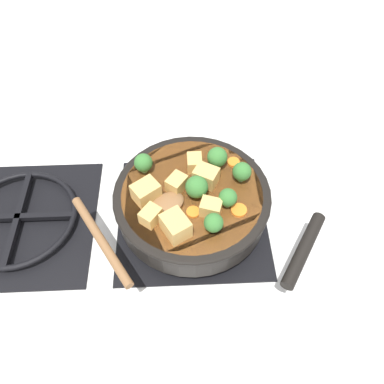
# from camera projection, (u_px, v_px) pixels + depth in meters

# --- Properties ---
(ground_plane) EXTENTS (2.40, 2.40, 0.00)m
(ground_plane) POSITION_uv_depth(u_px,v_px,m) (192.00, 216.00, 0.80)
(ground_plane) COLOR silver
(front_burner_grate) EXTENTS (0.31, 0.31, 0.03)m
(front_burner_grate) POSITION_uv_depth(u_px,v_px,m) (192.00, 213.00, 0.79)
(front_burner_grate) COLOR black
(front_burner_grate) RESTS_ON ground_plane
(rear_burner_grate) EXTENTS (0.31, 0.31, 0.03)m
(rear_burner_grate) POSITION_uv_depth(u_px,v_px,m) (19.00, 219.00, 0.78)
(rear_burner_grate) COLOR black
(rear_burner_grate) RESTS_ON ground_plane
(skillet_pan) EXTENTS (0.36, 0.40, 0.06)m
(skillet_pan) POSITION_uv_depth(u_px,v_px,m) (193.00, 200.00, 0.75)
(skillet_pan) COLOR black
(skillet_pan) RESTS_ON front_burner_grate
(wooden_spoon) EXTENTS (0.20, 0.22, 0.02)m
(wooden_spoon) POSITION_uv_depth(u_px,v_px,m) (133.00, 222.00, 0.68)
(wooden_spoon) COLOR brown
(wooden_spoon) RESTS_ON skillet_pan
(tofu_cube_center_large) EXTENTS (0.06, 0.06, 0.04)m
(tofu_cube_center_large) POSITION_uv_depth(u_px,v_px,m) (176.00, 226.00, 0.66)
(tofu_cube_center_large) COLOR tan
(tofu_cube_center_large) RESTS_ON skillet_pan
(tofu_cube_near_handle) EXTENTS (0.05, 0.06, 0.04)m
(tofu_cube_near_handle) POSITION_uv_depth(u_px,v_px,m) (206.00, 176.00, 0.73)
(tofu_cube_near_handle) COLOR tan
(tofu_cube_near_handle) RESTS_ON skillet_pan
(tofu_cube_east_chunk) EXTENTS (0.05, 0.05, 0.03)m
(tofu_cube_east_chunk) POSITION_uv_depth(u_px,v_px,m) (177.00, 183.00, 0.72)
(tofu_cube_east_chunk) COLOR tan
(tofu_cube_east_chunk) RESTS_ON skillet_pan
(tofu_cube_west_chunk) EXTENTS (0.05, 0.05, 0.03)m
(tofu_cube_west_chunk) POSITION_uv_depth(u_px,v_px,m) (151.00, 216.00, 0.68)
(tofu_cube_west_chunk) COLOR tan
(tofu_cube_west_chunk) RESTS_ON skillet_pan
(tofu_cube_back_piece) EXTENTS (0.04, 0.03, 0.03)m
(tofu_cube_back_piece) POSITION_uv_depth(u_px,v_px,m) (195.00, 163.00, 0.75)
(tofu_cube_back_piece) COLOR tan
(tofu_cube_back_piece) RESTS_ON skillet_pan
(tofu_cube_front_piece) EXTENTS (0.04, 0.05, 0.03)m
(tofu_cube_front_piece) POSITION_uv_depth(u_px,v_px,m) (211.00, 208.00, 0.69)
(tofu_cube_front_piece) COLOR tan
(tofu_cube_front_piece) RESTS_ON skillet_pan
(tofu_cube_mid_small) EXTENTS (0.06, 0.06, 0.04)m
(tofu_cube_mid_small) POSITION_uv_depth(u_px,v_px,m) (146.00, 192.00, 0.70)
(tofu_cube_mid_small) COLOR tan
(tofu_cube_mid_small) RESTS_ON skillet_pan
(broccoli_floret_near_spoon) EXTENTS (0.03, 0.03, 0.04)m
(broccoli_floret_near_spoon) POSITION_uv_depth(u_px,v_px,m) (228.00, 198.00, 0.69)
(broccoli_floret_near_spoon) COLOR #709956
(broccoli_floret_near_spoon) RESTS_ON skillet_pan
(broccoli_floret_center_top) EXTENTS (0.04, 0.04, 0.04)m
(broccoli_floret_center_top) POSITION_uv_depth(u_px,v_px,m) (143.00, 163.00, 0.74)
(broccoli_floret_center_top) COLOR #709956
(broccoli_floret_center_top) RESTS_ON skillet_pan
(broccoli_floret_east_rim) EXTENTS (0.04, 0.04, 0.04)m
(broccoli_floret_east_rim) POSITION_uv_depth(u_px,v_px,m) (242.00, 172.00, 0.73)
(broccoli_floret_east_rim) COLOR #709956
(broccoli_floret_east_rim) RESTS_ON skillet_pan
(broccoli_floret_west_rim) EXTENTS (0.04, 0.04, 0.05)m
(broccoli_floret_west_rim) POSITION_uv_depth(u_px,v_px,m) (197.00, 187.00, 0.70)
(broccoli_floret_west_rim) COLOR #709956
(broccoli_floret_west_rim) RESTS_ON skillet_pan
(broccoli_floret_north_edge) EXTENTS (0.04, 0.04, 0.04)m
(broccoli_floret_north_edge) POSITION_uv_depth(u_px,v_px,m) (214.00, 223.00, 0.66)
(broccoli_floret_north_edge) COLOR #709956
(broccoli_floret_north_edge) RESTS_ON skillet_pan
(broccoli_floret_south_cluster) EXTENTS (0.04, 0.04, 0.05)m
(broccoli_floret_south_cluster) POSITION_uv_depth(u_px,v_px,m) (217.00, 157.00, 0.75)
(broccoli_floret_south_cluster) COLOR #709956
(broccoli_floret_south_cluster) RESTS_ON skillet_pan
(carrot_slice_orange_thin) EXTENTS (0.03, 0.03, 0.01)m
(carrot_slice_orange_thin) POSITION_uv_depth(u_px,v_px,m) (191.00, 212.00, 0.70)
(carrot_slice_orange_thin) COLOR orange
(carrot_slice_orange_thin) RESTS_ON skillet_pan
(carrot_slice_near_center) EXTENTS (0.02, 0.02, 0.01)m
(carrot_slice_near_center) POSITION_uv_depth(u_px,v_px,m) (234.00, 162.00, 0.77)
(carrot_slice_near_center) COLOR orange
(carrot_slice_near_center) RESTS_ON skillet_pan
(carrot_slice_edge_slice) EXTENTS (0.03, 0.03, 0.01)m
(carrot_slice_edge_slice) POSITION_uv_depth(u_px,v_px,m) (239.00, 210.00, 0.70)
(carrot_slice_edge_slice) COLOR orange
(carrot_slice_edge_slice) RESTS_ON skillet_pan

